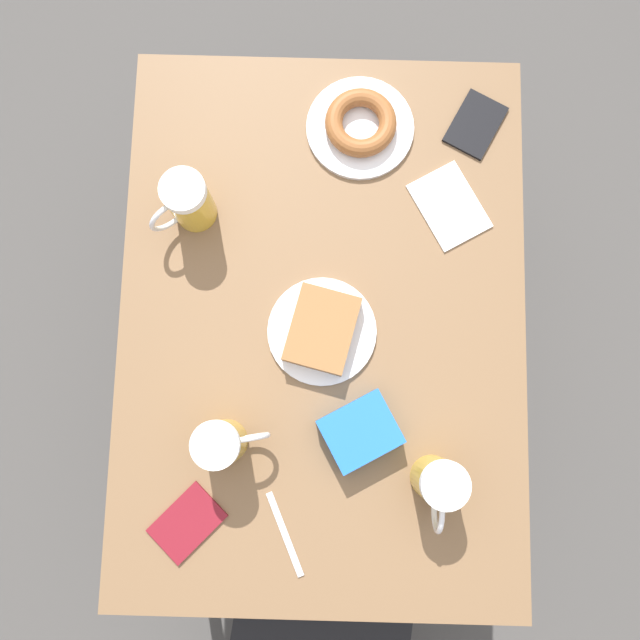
{
  "coord_description": "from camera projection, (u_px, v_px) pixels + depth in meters",
  "views": [
    {
      "loc": [
        -0.0,
        0.17,
        1.95
      ],
      "look_at": [
        0.0,
        0.0,
        0.77
      ],
      "focal_mm": 35.0,
      "sensor_mm": 36.0,
      "label": 1
    }
  ],
  "objects": [
    {
      "name": "ground_plane",
      "position": [
        320.0,
        355.0,
        1.95
      ],
      "size": [
        8.0,
        8.0,
        0.0
      ],
      "primitive_type": "plane",
      "color": "#474442"
    },
    {
      "name": "table",
      "position": [
        320.0,
        326.0,
        1.27
      ],
      "size": [
        0.79,
        1.1,
        0.75
      ],
      "color": "brown",
      "rests_on": "ground_plane"
    },
    {
      "name": "plate_with_cake",
      "position": [
        321.0,
        330.0,
        1.18
      ],
      "size": [
        0.21,
        0.21,
        0.05
      ],
      "color": "silver",
      "rests_on": "table"
    },
    {
      "name": "plate_with_donut",
      "position": [
        358.0,
        125.0,
        1.24
      ],
      "size": [
        0.22,
        0.22,
        0.05
      ],
      "color": "silver",
      "rests_on": "table"
    },
    {
      "name": "beer_mug_left",
      "position": [
        220.0,
        443.0,
        1.11
      ],
      "size": [
        0.13,
        0.08,
        0.14
      ],
      "color": "gold",
      "rests_on": "table"
    },
    {
      "name": "beer_mug_center",
      "position": [
        186.0,
        202.0,
        1.17
      ],
      "size": [
        0.11,
        0.1,
        0.14
      ],
      "color": "gold",
      "rests_on": "table"
    },
    {
      "name": "beer_mug_right",
      "position": [
        436.0,
        483.0,
        1.1
      ],
      "size": [
        0.08,
        0.13,
        0.14
      ],
      "color": "gold",
      "rests_on": "table"
    },
    {
      "name": "napkin_folded",
      "position": [
        447.0,
        206.0,
        1.24
      ],
      "size": [
        0.17,
        0.19,
        0.0
      ],
      "rotation": [
        0.0,
        0.0,
        5.23
      ],
      "color": "white",
      "rests_on": "table"
    },
    {
      "name": "fork",
      "position": [
        283.0,
        534.0,
        1.15
      ],
      "size": [
        0.08,
        0.15,
        0.0
      ],
      "rotation": [
        0.0,
        0.0,
        0.41
      ],
      "color": "silver",
      "rests_on": "table"
    },
    {
      "name": "passport_near_edge",
      "position": [
        185.0,
        523.0,
        1.15
      ],
      "size": [
        0.15,
        0.15,
        0.01
      ],
      "rotation": [
        0.0,
        0.0,
        5.52
      ],
      "color": "maroon",
      "rests_on": "table"
    },
    {
      "name": "passport_far_edge",
      "position": [
        473.0,
        124.0,
        1.26
      ],
      "size": [
        0.14,
        0.15,
        0.01
      ],
      "rotation": [
        0.0,
        0.0,
        2.66
      ],
      "color": "black",
      "rests_on": "table"
    },
    {
      "name": "blue_pouch",
      "position": [
        358.0,
        431.0,
        1.15
      ],
      "size": [
        0.17,
        0.16,
        0.06
      ],
      "rotation": [
        0.0,
        0.0,
        3.65
      ],
      "color": "blue",
      "rests_on": "table"
    }
  ]
}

